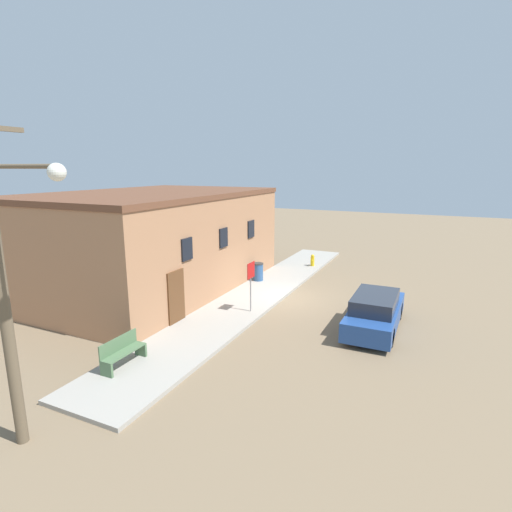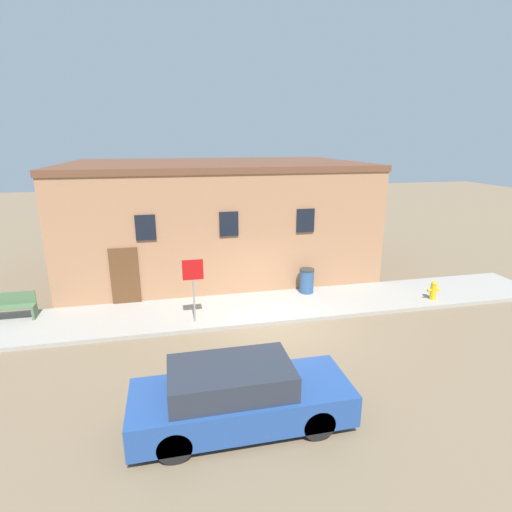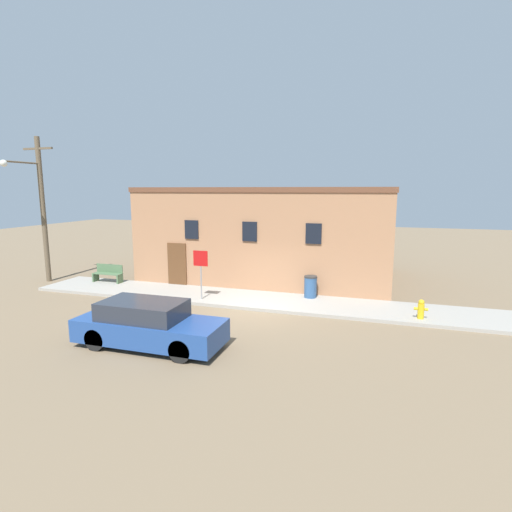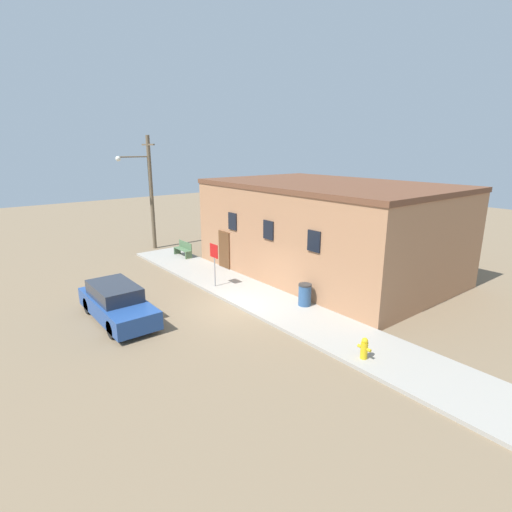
% 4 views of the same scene
% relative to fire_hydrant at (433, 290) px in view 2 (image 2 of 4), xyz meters
% --- Properties ---
extents(ground_plane, '(80.00, 80.00, 0.00)m').
position_rel_fire_hydrant_xyz_m(ground_plane, '(-6.25, -0.57, -0.49)').
color(ground_plane, '#7A664C').
extents(sidewalk, '(21.72, 2.72, 0.13)m').
position_rel_fire_hydrant_xyz_m(sidewalk, '(-6.25, 0.79, -0.42)').
color(sidewalk, '#9E998E').
rests_on(sidewalk, ground).
extents(brick_building, '(12.73, 8.20, 4.91)m').
position_rel_fire_hydrant_xyz_m(brick_building, '(-7.29, 6.19, 1.96)').
color(brick_building, '#A87551').
rests_on(brick_building, ground).
extents(fire_hydrant, '(0.48, 0.23, 0.72)m').
position_rel_fire_hydrant_xyz_m(fire_hydrant, '(0.00, 0.00, 0.00)').
color(fire_hydrant, gold).
rests_on(fire_hydrant, sidewalk).
extents(stop_sign, '(0.66, 0.06, 2.11)m').
position_rel_fire_hydrant_xyz_m(stop_sign, '(-8.78, -0.00, 1.12)').
color(stop_sign, gray).
rests_on(stop_sign, sidewalk).
extents(bench, '(1.54, 0.44, 0.89)m').
position_rel_fire_hydrant_xyz_m(bench, '(-14.70, 1.51, 0.08)').
color(bench, '#4C6B47').
rests_on(bench, sidewalk).
extents(trash_bin, '(0.57, 0.57, 0.95)m').
position_rel_fire_hydrant_xyz_m(trash_bin, '(-4.35, 1.70, 0.12)').
color(trash_bin, '#2D517F').
rests_on(trash_bin, sidewalk).
extents(parked_car, '(4.60, 1.71, 1.43)m').
position_rel_fire_hydrant_xyz_m(parked_car, '(-8.20, -4.98, 0.20)').
color(parked_car, black).
rests_on(parked_car, ground).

